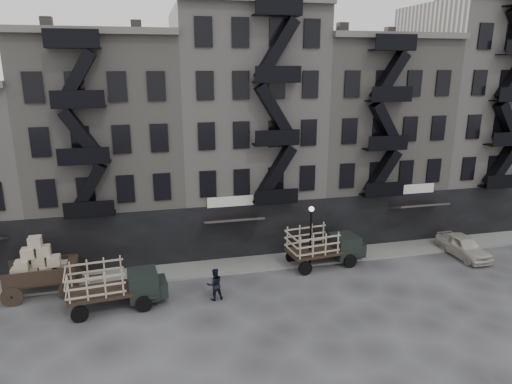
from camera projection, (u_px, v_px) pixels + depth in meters
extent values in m
plane|color=#38383A|center=(278.00, 288.00, 28.04)|extent=(140.00, 140.00, 0.00)
cube|color=slate|center=(263.00, 262.00, 31.53)|extent=(55.00, 2.50, 0.15)
cube|color=gray|center=(109.00, 147.00, 33.13)|extent=(10.00, 10.00, 15.00)
cube|color=black|center=(111.00, 242.00, 29.99)|extent=(10.00, 0.35, 4.00)
cube|color=#595651|center=(91.00, 30.00, 26.22)|extent=(10.00, 0.50, 0.40)
cube|color=#4C4744|center=(51.00, 28.00, 30.27)|extent=(0.70, 0.70, 1.20)
cube|color=#4C4744|center=(136.00, 30.00, 31.50)|extent=(0.70, 0.70, 1.20)
cube|color=gray|center=(243.00, 129.00, 35.10)|extent=(10.00, 10.00, 17.00)
cube|color=black|center=(258.00, 230.00, 32.23)|extent=(10.00, 0.35, 4.00)
cube|color=#4C4744|center=(201.00, 1.00, 31.96)|extent=(0.70, 0.70, 1.20)
cube|color=#4C4744|center=(276.00, 3.00, 33.19)|extent=(0.70, 0.70, 1.20)
cube|color=gray|center=(362.00, 137.00, 37.60)|extent=(10.00, 10.00, 15.00)
cube|color=black|center=(387.00, 219.00, 34.46)|extent=(10.00, 0.35, 4.00)
cube|color=#595651|center=(403.00, 35.00, 30.70)|extent=(10.00, 0.50, 0.40)
cube|color=#4C4744|center=(332.00, 33.00, 34.74)|extent=(0.70, 0.70, 1.20)
cube|color=#4C4744|center=(398.00, 34.00, 35.97)|extent=(0.70, 0.70, 1.20)
cube|color=gray|center=(469.00, 116.00, 39.43)|extent=(10.00, 10.00, 18.00)
cube|color=black|center=(499.00, 210.00, 36.70)|extent=(10.00, 0.35, 4.00)
cylinder|color=black|center=(310.00, 239.00, 30.60)|extent=(0.14, 0.14, 4.00)
sphere|color=silver|center=(311.00, 209.00, 30.03)|extent=(0.36, 0.36, 0.36)
cube|color=black|center=(43.00, 277.00, 27.09)|extent=(4.02, 2.27, 0.22)
cylinder|color=black|center=(12.00, 297.00, 25.80)|extent=(1.20, 0.17, 1.19)
cylinder|color=black|center=(19.00, 280.00, 27.81)|extent=(1.20, 0.17, 1.19)
cylinder|color=black|center=(69.00, 290.00, 26.64)|extent=(1.20, 0.17, 1.19)
cylinder|color=black|center=(72.00, 274.00, 28.64)|extent=(1.20, 0.17, 1.19)
cube|color=black|center=(73.00, 267.00, 27.45)|extent=(0.64, 1.76, 0.87)
cube|color=black|center=(100.00, 292.00, 25.39)|extent=(3.62, 2.33, 0.18)
cube|color=black|center=(143.00, 284.00, 26.08)|extent=(1.78, 1.97, 1.52)
cube|color=black|center=(159.00, 287.00, 26.45)|extent=(0.95, 1.59, 0.91)
cylinder|color=black|center=(144.00, 304.00, 25.32)|extent=(0.93, 0.31, 0.91)
cylinder|color=black|center=(141.00, 288.00, 27.17)|extent=(0.93, 0.31, 0.91)
cylinder|color=black|center=(80.00, 314.00, 24.29)|extent=(0.93, 0.31, 0.91)
cylinder|color=black|center=(81.00, 297.00, 26.13)|extent=(0.93, 0.31, 0.91)
cube|color=black|center=(314.00, 252.00, 30.84)|extent=(3.69, 2.43, 0.18)
cube|color=black|center=(344.00, 246.00, 31.59)|extent=(1.84, 2.02, 1.53)
cube|color=black|center=(355.00, 248.00, 31.98)|extent=(0.99, 1.62, 0.92)
cylinder|color=black|center=(350.00, 261.00, 30.83)|extent=(0.94, 0.33, 0.92)
cylinder|color=black|center=(335.00, 250.00, 32.68)|extent=(0.94, 0.33, 0.92)
cylinder|color=black|center=(305.00, 268.00, 29.71)|extent=(0.94, 0.33, 0.92)
cylinder|color=black|center=(292.00, 256.00, 31.56)|extent=(0.94, 0.33, 0.92)
imported|color=#BCB6A9|center=(463.00, 246.00, 32.57)|extent=(1.99, 4.60, 1.55)
imported|color=black|center=(215.00, 284.00, 26.48)|extent=(1.04, 0.86, 1.95)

